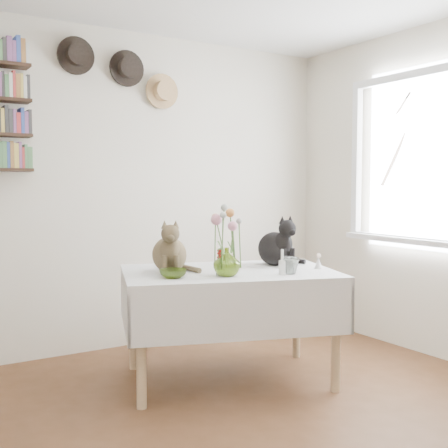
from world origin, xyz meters
TOP-DOWN VIEW (x-y plane):
  - room at (0.00, 0.00)m, footprint 4.08×4.58m
  - window at (1.97, 0.80)m, footprint 0.12×1.52m
  - dining_table at (0.41, 1.14)m, footprint 1.58×1.28m
  - tabby_cat at (0.05, 1.29)m, footprint 0.33×0.36m
  - black_cat at (0.82, 1.18)m, footprint 0.25×0.32m
  - flower_vase at (0.28, 0.96)m, footprint 0.24×0.24m
  - green_bowl at (-0.03, 1.07)m, footprint 0.22×0.22m
  - drinking_glass at (0.67, 0.82)m, footprint 0.12×0.12m
  - candlestick at (0.61, 0.82)m, footprint 0.04×0.04m
  - berry_jar at (0.25, 0.98)m, footprint 0.05×0.05m
  - porcelain_figurine at (0.97, 0.89)m, footprint 0.06×0.06m
  - flower_bouquet at (0.28, 0.97)m, footprint 0.17×0.13m
  - wall_hats at (0.12, 2.19)m, footprint 0.98×0.09m

SIDE VIEW (x-z plane):
  - dining_table at x=0.41m, z-range 0.19..0.92m
  - green_bowl at x=-0.03m, z-range 0.73..0.79m
  - porcelain_figurine at x=0.97m, z-range 0.73..0.83m
  - drinking_glass at x=0.67m, z-range 0.73..0.84m
  - candlestick at x=0.61m, z-range 0.71..0.87m
  - berry_jar at x=0.25m, z-range 0.72..0.91m
  - flower_vase at x=0.28m, z-range 0.73..0.91m
  - tabby_cat at x=0.05m, z-range 0.73..1.08m
  - black_cat at x=0.82m, z-range 0.73..1.09m
  - flower_bouquet at x=0.28m, z-range 0.88..1.27m
  - room at x=0.00m, z-range -0.04..2.54m
  - window at x=1.97m, z-range 0.74..2.06m
  - wall_hats at x=0.12m, z-range 1.93..2.41m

